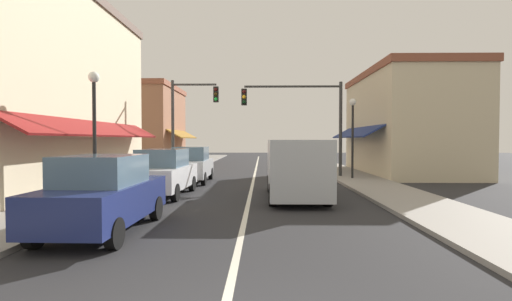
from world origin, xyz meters
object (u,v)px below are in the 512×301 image
object	(u,v)px
van_in_lane	(296,167)
parked_car_third_left	(191,165)
traffic_signal_left_corner	(188,113)
street_lamp_left_near	(94,114)
street_lamp_right_mid	(353,124)
parked_car_nearest_left	(104,194)
traffic_signal_mast_arm	(304,111)
parked_car_second_left	(163,173)

from	to	relation	value
van_in_lane	parked_car_third_left	bearing A→B (deg)	132.84
traffic_signal_left_corner	van_in_lane	bearing A→B (deg)	-56.63
street_lamp_left_near	street_lamp_right_mid	bearing A→B (deg)	36.28
parked_car_nearest_left	van_in_lane	size ratio (longest dim) A/B	0.80
parked_car_third_left	street_lamp_left_near	distance (m)	7.08
traffic_signal_mast_arm	parked_car_third_left	bearing A→B (deg)	-159.39
van_in_lane	traffic_signal_mast_arm	distance (m)	7.85
traffic_signal_left_corner	street_lamp_left_near	distance (m)	9.88
parked_car_nearest_left	street_lamp_left_near	xyz separation A→B (m)	(-1.87, 3.74, 2.09)
parked_car_second_left	van_in_lane	bearing A→B (deg)	-4.81
parked_car_third_left	street_lamp_right_mid	size ratio (longest dim) A/B	0.97
traffic_signal_left_corner	street_lamp_left_near	xyz separation A→B (m)	(-1.13, -9.79, -0.70)
parked_car_nearest_left	traffic_signal_mast_arm	world-z (taller)	traffic_signal_mast_arm
street_lamp_right_mid	van_in_lane	bearing A→B (deg)	-119.57
parked_car_second_left	street_lamp_left_near	bearing A→B (deg)	-131.28
traffic_signal_mast_arm	parked_car_second_left	bearing A→B (deg)	-131.77
van_in_lane	street_lamp_right_mid	distance (m)	7.30
traffic_signal_mast_arm	traffic_signal_left_corner	size ratio (longest dim) A/B	1.00
traffic_signal_mast_arm	street_lamp_right_mid	size ratio (longest dim) A/B	1.31
parked_car_second_left	street_lamp_right_mid	size ratio (longest dim) A/B	0.97
parked_car_second_left	traffic_signal_left_corner	distance (m)	8.40
street_lamp_right_mid	traffic_signal_left_corner	bearing A→B (deg)	165.75
traffic_signal_mast_arm	street_lamp_right_mid	xyz separation A→B (m)	(2.38, -1.19, -0.76)
van_in_lane	street_lamp_left_near	xyz separation A→B (m)	(-6.71, -1.33, 1.82)
parked_car_nearest_left	parked_car_second_left	distance (m)	5.64
parked_car_nearest_left	parked_car_third_left	bearing A→B (deg)	90.33
traffic_signal_left_corner	street_lamp_left_near	size ratio (longest dim) A/B	1.29
traffic_signal_mast_arm	street_lamp_left_near	distance (m)	11.70
parked_car_third_left	street_lamp_left_near	size ratio (longest dim) A/B	0.95
parked_car_nearest_left	street_lamp_left_near	size ratio (longest dim) A/B	0.95
parked_car_second_left	street_lamp_right_mid	world-z (taller)	street_lamp_right_mid
parked_car_third_left	traffic_signal_left_corner	bearing A→B (deg)	103.15
parked_car_second_left	street_lamp_left_near	size ratio (longest dim) A/B	0.95
parked_car_third_left	van_in_lane	distance (m)	7.00
parked_car_nearest_left	traffic_signal_mast_arm	bearing A→B (deg)	65.23
parked_car_nearest_left	parked_car_third_left	distance (m)	10.22
street_lamp_right_mid	traffic_signal_mast_arm	bearing A→B (deg)	153.46
van_in_lane	traffic_signal_mast_arm	world-z (taller)	traffic_signal_mast_arm
van_in_lane	street_lamp_right_mid	bearing A→B (deg)	60.57
parked_car_second_left	parked_car_third_left	xyz separation A→B (m)	(0.20, 4.58, 0.00)
traffic_signal_left_corner	street_lamp_right_mid	distance (m)	9.39
parked_car_third_left	traffic_signal_mast_arm	xyz separation A→B (m)	(5.86, 2.20, 2.80)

